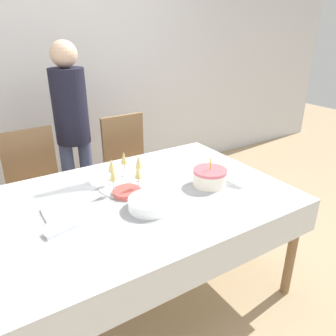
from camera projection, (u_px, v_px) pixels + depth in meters
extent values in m
plane|color=tan|center=(140.00, 290.00, 2.25)|extent=(12.00, 12.00, 0.00)
cube|color=silver|center=(47.00, 62.00, 3.08)|extent=(8.00, 0.05, 2.70)
cube|color=white|center=(136.00, 200.00, 1.96)|extent=(1.78, 1.18, 0.03)
cube|color=white|center=(137.00, 212.00, 2.00)|extent=(1.81, 1.21, 0.21)
cylinder|color=olive|center=(292.00, 250.00, 2.10)|extent=(0.06, 0.06, 0.70)
cylinder|color=olive|center=(194.00, 186.00, 2.93)|extent=(0.06, 0.06, 0.70)
cube|color=olive|center=(42.00, 200.00, 2.53)|extent=(0.44, 0.44, 0.04)
cube|color=olive|center=(30.00, 160.00, 2.57)|extent=(0.40, 0.05, 0.50)
cylinder|color=olive|center=(76.00, 228.00, 2.58)|extent=(0.04, 0.04, 0.41)
cylinder|color=olive|center=(28.00, 244.00, 2.39)|extent=(0.04, 0.04, 0.41)
cylinder|color=olive|center=(61.00, 209.00, 2.85)|extent=(0.04, 0.04, 0.41)
cylinder|color=olive|center=(17.00, 222.00, 2.66)|extent=(0.04, 0.04, 0.41)
cube|color=olive|center=(135.00, 177.00, 2.92)|extent=(0.43, 0.43, 0.04)
cube|color=olive|center=(123.00, 142.00, 2.96)|extent=(0.40, 0.05, 0.50)
cylinder|color=olive|center=(163.00, 201.00, 2.97)|extent=(0.04, 0.04, 0.41)
cylinder|color=olive|center=(127.00, 213.00, 2.79)|extent=(0.04, 0.04, 0.41)
cylinder|color=olive|center=(143.00, 186.00, 3.24)|extent=(0.04, 0.04, 0.41)
cylinder|color=olive|center=(109.00, 196.00, 3.06)|extent=(0.04, 0.04, 0.41)
cylinder|color=silver|center=(210.00, 179.00, 2.09)|extent=(0.21, 0.21, 0.09)
cylinder|color=#D15B66|center=(210.00, 171.00, 2.07)|extent=(0.21, 0.21, 0.02)
cylinder|color=yellow|center=(210.00, 165.00, 2.05)|extent=(0.01, 0.01, 0.06)
sphere|color=#F9CC4C|center=(211.00, 160.00, 2.04)|extent=(0.01, 0.01, 0.01)
cylinder|color=silver|center=(127.00, 185.00, 2.10)|extent=(0.36, 0.36, 0.01)
cylinder|color=silver|center=(139.00, 180.00, 2.15)|extent=(0.05, 0.05, 0.00)
cylinder|color=silver|center=(139.00, 174.00, 2.13)|extent=(0.01, 0.01, 0.08)
cone|color=#E0CC72|center=(139.00, 162.00, 2.10)|extent=(0.04, 0.04, 0.08)
cylinder|color=silver|center=(125.00, 175.00, 2.22)|extent=(0.05, 0.05, 0.00)
cylinder|color=silver|center=(125.00, 169.00, 2.20)|extent=(0.01, 0.01, 0.08)
cone|color=#E0CC72|center=(124.00, 158.00, 2.17)|extent=(0.04, 0.04, 0.08)
cylinder|color=silver|center=(113.00, 184.00, 2.10)|extent=(0.05, 0.05, 0.00)
cylinder|color=silver|center=(112.00, 177.00, 2.09)|extent=(0.01, 0.01, 0.08)
cone|color=#E0CC72|center=(111.00, 165.00, 2.05)|extent=(0.04, 0.04, 0.08)
cylinder|color=silver|center=(114.00, 193.00, 1.99)|extent=(0.05, 0.05, 0.00)
cylinder|color=silver|center=(114.00, 186.00, 1.97)|extent=(0.01, 0.01, 0.08)
cone|color=#E0CC72|center=(113.00, 174.00, 1.94)|extent=(0.04, 0.04, 0.08)
cylinder|color=silver|center=(139.00, 190.00, 2.02)|extent=(0.05, 0.05, 0.00)
cylinder|color=silver|center=(138.00, 184.00, 2.00)|extent=(0.01, 0.01, 0.08)
cone|color=#E0CC72|center=(138.00, 171.00, 1.97)|extent=(0.04, 0.04, 0.08)
cylinder|color=white|center=(150.00, 208.00, 1.84)|extent=(0.25, 0.25, 0.01)
cylinder|color=white|center=(150.00, 207.00, 1.83)|extent=(0.25, 0.25, 0.01)
cylinder|color=white|center=(150.00, 206.00, 1.83)|extent=(0.25, 0.25, 0.01)
cylinder|color=white|center=(150.00, 204.00, 1.83)|extent=(0.25, 0.25, 0.01)
cylinder|color=white|center=(150.00, 203.00, 1.83)|extent=(0.25, 0.25, 0.01)
cylinder|color=white|center=(150.00, 202.00, 1.82)|extent=(0.25, 0.25, 0.01)
cylinder|color=white|center=(150.00, 201.00, 1.82)|extent=(0.25, 0.25, 0.01)
cylinder|color=white|center=(150.00, 200.00, 1.82)|extent=(0.25, 0.25, 0.01)
cylinder|color=white|center=(150.00, 199.00, 1.81)|extent=(0.25, 0.25, 0.01)
cylinder|color=#CC4C47|center=(127.00, 194.00, 1.99)|extent=(0.18, 0.18, 0.01)
cylinder|color=#CC4C47|center=(127.00, 193.00, 1.99)|extent=(0.18, 0.18, 0.01)
cylinder|color=#CC4C47|center=(127.00, 191.00, 1.99)|extent=(0.18, 0.18, 0.01)
cylinder|color=#CC4C47|center=(127.00, 190.00, 1.98)|extent=(0.18, 0.18, 0.01)
cube|color=silver|center=(231.00, 197.00, 1.95)|extent=(0.30, 0.08, 0.00)
cube|color=silver|center=(61.00, 229.00, 1.63)|extent=(0.18, 0.09, 0.02)
cube|color=white|center=(57.00, 212.00, 1.79)|extent=(0.15, 0.15, 0.01)
cylinder|color=#3F4C72|center=(70.00, 184.00, 2.89)|extent=(0.11, 0.11, 0.76)
cylinder|color=#3F4C72|center=(88.00, 180.00, 2.97)|extent=(0.11, 0.11, 0.76)
cylinder|color=black|center=(70.00, 107.00, 2.66)|extent=(0.28, 0.28, 0.60)
sphere|color=#D8B293|center=(64.00, 54.00, 2.49)|extent=(0.21, 0.21, 0.21)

